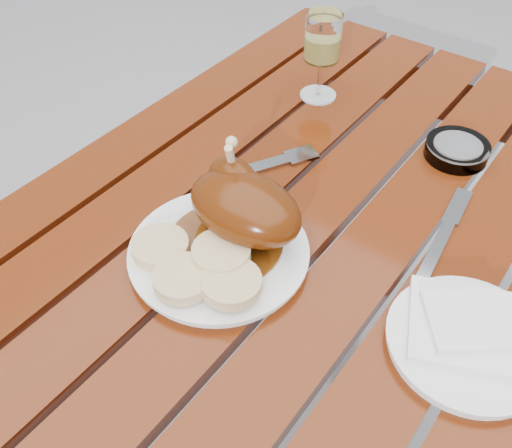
{
  "coord_description": "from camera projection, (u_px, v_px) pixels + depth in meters",
  "views": [
    {
      "loc": [
        0.31,
        -0.55,
        1.35
      ],
      "look_at": [
        -0.03,
        -0.1,
        0.78
      ],
      "focal_mm": 40.0,
      "sensor_mm": 36.0,
      "label": 1
    }
  ],
  "objects": [
    {
      "name": "ground",
      "position": [
        289.0,
        433.0,
        1.4
      ],
      "size": [
        60.0,
        60.0,
        0.0
      ],
      "primitive_type": "plane",
      "color": "slate",
      "rests_on": "ground"
    },
    {
      "name": "table",
      "position": [
        297.0,
        348.0,
        1.13
      ],
      "size": [
        0.8,
        1.2,
        0.75
      ],
      "primitive_type": "cube",
      "color": "maroon",
      "rests_on": "ground"
    },
    {
      "name": "dinner_plate",
      "position": [
        219.0,
        253.0,
        0.8
      ],
      "size": [
        0.31,
        0.31,
        0.02
      ],
      "primitive_type": "cylinder",
      "rotation": [
        0.0,
        0.0,
        -0.25
      ],
      "color": "white",
      "rests_on": "table"
    },
    {
      "name": "roast_duck",
      "position": [
        242.0,
        205.0,
        0.79
      ],
      "size": [
        0.18,
        0.17,
        0.12
      ],
      "color": "#5B2B0A",
      "rests_on": "dinner_plate"
    },
    {
      "name": "bread_dumplings",
      "position": [
        198.0,
        265.0,
        0.75
      ],
      "size": [
        0.2,
        0.14,
        0.03
      ],
      "color": "#DDBF86",
      "rests_on": "dinner_plate"
    },
    {
      "name": "wine_glass",
      "position": [
        321.0,
        57.0,
        1.04
      ],
      "size": [
        0.07,
        0.07,
        0.16
      ],
      "primitive_type": "cylinder",
      "rotation": [
        0.0,
        0.0,
        -0.0
      ],
      "color": "#D4C860",
      "rests_on": "table"
    },
    {
      "name": "side_plate",
      "position": [
        468.0,
        343.0,
        0.69
      ],
      "size": [
        0.21,
        0.21,
        0.02
      ],
      "primitive_type": "cylinder",
      "rotation": [
        0.0,
        0.0,
        -0.07
      ],
      "color": "white",
      "rests_on": "table"
    },
    {
      "name": "napkin",
      "position": [
        466.0,
        326.0,
        0.69
      ],
      "size": [
        0.18,
        0.17,
        0.01
      ],
      "primitive_type": "cube",
      "rotation": [
        0.0,
        0.0,
        0.41
      ],
      "color": "white",
      "rests_on": "side_plate"
    },
    {
      "name": "ashtray",
      "position": [
        457.0,
        150.0,
        0.96
      ],
      "size": [
        0.11,
        0.11,
        0.03
      ],
      "primitive_type": "cylinder",
      "rotation": [
        0.0,
        0.0,
        0.04
      ],
      "color": "#B2B7BC",
      "rests_on": "table"
    },
    {
      "name": "fork",
      "position": [
        256.0,
        168.0,
        0.94
      ],
      "size": [
        0.11,
        0.18,
        0.01
      ],
      "primitive_type": "cube",
      "rotation": [
        0.0,
        0.0,
        -0.5
      ],
      "color": "gray",
      "rests_on": "table"
    },
    {
      "name": "knife",
      "position": [
        441.0,
        240.0,
        0.82
      ],
      "size": [
        0.04,
        0.19,
        0.01
      ],
      "primitive_type": "cube",
      "rotation": [
        0.0,
        0.0,
        0.11
      ],
      "color": "gray",
      "rests_on": "table"
    }
  ]
}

